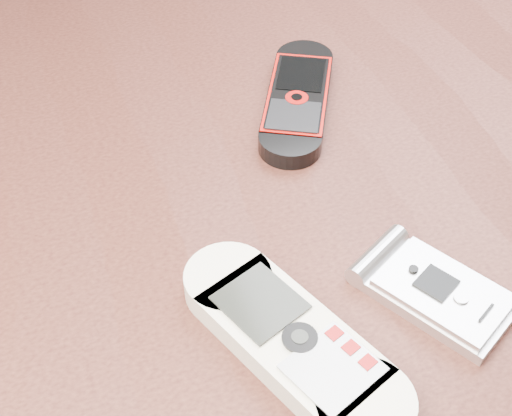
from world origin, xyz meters
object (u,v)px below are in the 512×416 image
at_px(nokia_white, 291,340).
at_px(motorola_razr, 438,292).
at_px(table, 250,309).
at_px(nokia_black_red, 298,98).

height_order(nokia_white, motorola_razr, nokia_white).
xyz_separation_m(table, nokia_white, (-0.01, -0.11, 0.12)).
relative_size(nokia_black_red, motorola_razr, 1.59).
bearing_deg(table, nokia_black_red, 53.40).
relative_size(table, nokia_black_red, 7.32).
height_order(table, motorola_razr, motorola_razr).
relative_size(table, motorola_razr, 11.62).
height_order(nokia_black_red, motorola_razr, same).
height_order(table, nokia_white, nokia_white).
bearing_deg(table, nokia_white, -96.78).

